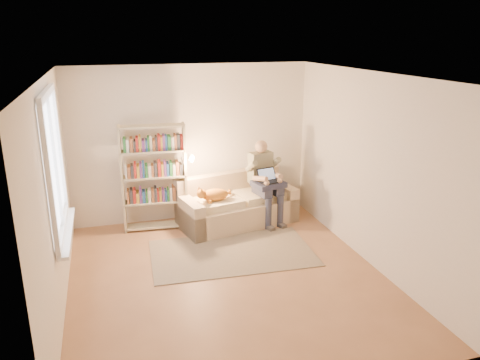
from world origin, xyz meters
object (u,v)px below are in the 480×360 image
object	(u,v)px
bookshelf	(154,172)
laptop	(267,178)
cat	(214,194)
sofa	(236,206)
person	(264,177)

from	to	relation	value
bookshelf	laptop	bearing A→B (deg)	-5.94
cat	bookshelf	distance (m)	1.02
sofa	laptop	world-z (taller)	laptop
sofa	bookshelf	xyz separation A→B (m)	(-1.31, 0.16, 0.66)
person	cat	world-z (taller)	person
person	cat	bearing A→B (deg)	178.38
laptop	bookshelf	size ratio (longest dim) A/B	0.22
cat	laptop	bearing A→B (deg)	-9.28
sofa	person	size ratio (longest dim) A/B	1.48
person	cat	xyz separation A→B (m)	(-0.90, -0.16, -0.16)
laptop	person	bearing A→B (deg)	79.64
cat	laptop	size ratio (longest dim) A/B	1.69
sofa	bookshelf	size ratio (longest dim) A/B	1.19
person	bookshelf	size ratio (longest dim) A/B	0.80
sofa	cat	world-z (taller)	sofa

